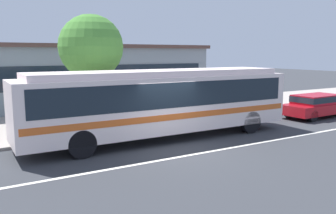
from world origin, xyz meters
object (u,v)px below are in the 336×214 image
(sedan_far_ahead, at_px, (317,104))
(bus_stop_sign, at_px, (198,90))
(street_tree_near_stop, at_px, (91,47))
(transit_bus, at_px, (162,99))
(pedestrian_waiting_near_sign, at_px, (220,98))

(sedan_far_ahead, xyz_separation_m, bus_stop_sign, (-6.89, 1.99, 1.00))
(bus_stop_sign, height_order, street_tree_near_stop, street_tree_near_stop)
(transit_bus, xyz_separation_m, pedestrian_waiting_near_sign, (5.29, 2.64, -0.60))
(transit_bus, xyz_separation_m, sedan_far_ahead, (10.10, -0.08, -0.96))
(transit_bus, bearing_deg, street_tree_near_stop, 118.94)
(transit_bus, xyz_separation_m, street_tree_near_stop, (-1.85, 3.35, 2.17))
(pedestrian_waiting_near_sign, height_order, street_tree_near_stop, street_tree_near_stop)
(pedestrian_waiting_near_sign, bearing_deg, bus_stop_sign, -160.50)
(transit_bus, distance_m, bus_stop_sign, 3.74)
(street_tree_near_stop, bearing_deg, transit_bus, -61.06)
(sedan_far_ahead, height_order, bus_stop_sign, bus_stop_sign)
(transit_bus, relative_size, bus_stop_sign, 4.72)
(pedestrian_waiting_near_sign, height_order, bus_stop_sign, bus_stop_sign)
(pedestrian_waiting_near_sign, relative_size, bus_stop_sign, 0.66)
(sedan_far_ahead, bearing_deg, pedestrian_waiting_near_sign, 150.48)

